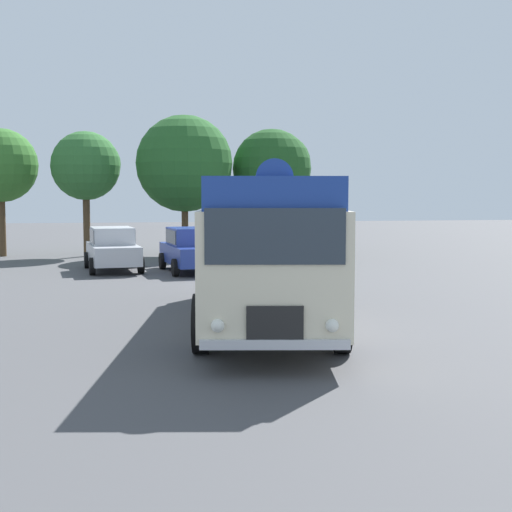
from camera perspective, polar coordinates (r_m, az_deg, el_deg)
The scene contains 9 objects.
ground_plane at distance 15.55m, azimuth 2.70°, elevation -5.88°, with size 120.00×120.00×0.00m, color #474749.
vintage_bus at distance 16.08m, azimuth 0.92°, elevation 1.30°, with size 4.11×10.36×3.49m.
car_near_left at distance 27.81m, azimuth -11.40°, elevation 0.59°, with size 2.36×4.38×1.66m.
car_mid_left at distance 26.95m, azimuth -5.20°, elevation 0.53°, with size 2.37×4.39×1.66m.
car_mid_right at distance 27.26m, azimuth 0.66°, elevation 0.60°, with size 2.36×4.38×1.66m.
tree_far_left at distance 35.56m, azimuth -19.83°, elevation 6.70°, with size 3.45×3.45×5.99m.
tree_left_of_centre at distance 34.56m, azimuth -13.26°, elevation 7.05°, with size 3.23×3.22×5.86m.
tree_centre at distance 33.98m, azimuth -5.87°, elevation 7.40°, with size 4.56×4.56×6.64m.
tree_right_of_centre at distance 35.34m, azimuth 1.50°, elevation 7.12°, with size 3.93×3.87×6.12m.
Camera 1 is at (-3.35, -14.90, 2.93)m, focal length 50.00 mm.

